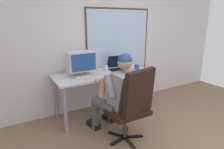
{
  "coord_description": "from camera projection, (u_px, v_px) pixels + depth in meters",
  "views": [
    {
      "loc": [
        -1.68,
        -0.95,
        1.62
      ],
      "look_at": [
        -0.31,
        1.42,
        0.83
      ],
      "focal_mm": 30.85,
      "sensor_mm": 36.0,
      "label": 1
    }
  ],
  "objects": [
    {
      "name": "coffee_mug",
      "position": [
        137.0,
        68.0,
        3.39
      ],
      "size": [
        0.09,
        0.09,
        0.1
      ],
      "color": "#2E4784",
      "rests_on": "desk"
    },
    {
      "name": "laptop",
      "position": [
        118.0,
        66.0,
        3.45
      ],
      "size": [
        0.38,
        0.37,
        0.24
      ],
      "color": "black",
      "rests_on": "desk"
    },
    {
      "name": "crt_monitor",
      "position": [
        81.0,
        62.0,
        3.02
      ],
      "size": [
        0.44,
        0.25,
        0.39
      ],
      "color": "beige",
      "rests_on": "desk"
    },
    {
      "name": "desk",
      "position": [
        103.0,
        78.0,
        3.27
      ],
      "size": [
        1.65,
        0.67,
        0.76
      ],
      "color": "#97889E",
      "rests_on": "ground"
    },
    {
      "name": "office_chair",
      "position": [
        132.0,
        103.0,
        2.49
      ],
      "size": [
        0.57,
        0.59,
        1.05
      ],
      "color": "black",
      "rests_on": "ground"
    },
    {
      "name": "wine_glass",
      "position": [
        105.0,
        69.0,
        3.06
      ],
      "size": [
        0.08,
        0.08,
        0.16
      ],
      "color": "silver",
      "rests_on": "desk"
    },
    {
      "name": "wall_rear",
      "position": [
        105.0,
        32.0,
        3.52
      ],
      "size": [
        5.89,
        0.08,
        2.83
      ],
      "color": "silver",
      "rests_on": "ground"
    },
    {
      "name": "person_seated",
      "position": [
        117.0,
        93.0,
        2.68
      ],
      "size": [
        0.61,
        0.84,
        1.21
      ],
      "color": "#4A524B",
      "rests_on": "ground"
    }
  ]
}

